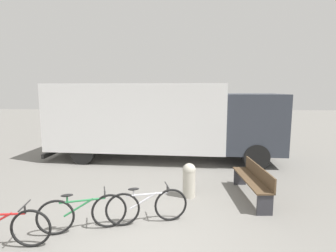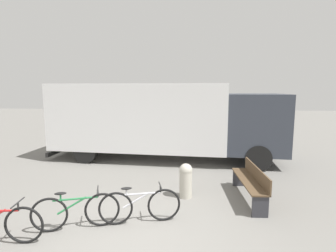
{
  "view_description": "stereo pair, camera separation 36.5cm",
  "coord_description": "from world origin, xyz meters",
  "px_view_note": "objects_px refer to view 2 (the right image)",
  "views": [
    {
      "loc": [
        0.77,
        -4.33,
        2.67
      ],
      "look_at": [
        0.38,
        3.77,
        1.53
      ],
      "focal_mm": 28.0,
      "sensor_mm": 36.0,
      "label": 1
    },
    {
      "loc": [
        1.13,
        -4.3,
        2.67
      ],
      "look_at": [
        0.38,
        3.77,
        1.53
      ],
      "focal_mm": 28.0,
      "sensor_mm": 36.0,
      "label": 2
    }
  ],
  "objects_px": {
    "bicycle_middle": "(76,211)",
    "bicycle_far": "(140,206)",
    "park_bench": "(251,181)",
    "bollard_near_bench": "(186,179)",
    "delivery_truck": "(163,118)"
  },
  "relations": [
    {
      "from": "bicycle_middle",
      "to": "bicycle_far",
      "type": "xyz_separation_m",
      "value": [
        1.17,
        0.35,
        0.0
      ]
    },
    {
      "from": "park_bench",
      "to": "bicycle_middle",
      "type": "height_order",
      "value": "park_bench"
    },
    {
      "from": "park_bench",
      "to": "bollard_near_bench",
      "type": "distance_m",
      "value": 1.58
    },
    {
      "from": "bicycle_middle",
      "to": "delivery_truck",
      "type": "bearing_deg",
      "value": 60.37
    },
    {
      "from": "bicycle_middle",
      "to": "bollard_near_bench",
      "type": "height_order",
      "value": "bollard_near_bench"
    },
    {
      "from": "delivery_truck",
      "to": "bollard_near_bench",
      "type": "bearing_deg",
      "value": -71.42
    },
    {
      "from": "bicycle_far",
      "to": "delivery_truck",
      "type": "bearing_deg",
      "value": 76.08
    },
    {
      "from": "delivery_truck",
      "to": "park_bench",
      "type": "distance_m",
      "value": 4.63
    },
    {
      "from": "delivery_truck",
      "to": "bicycle_middle",
      "type": "relative_size",
      "value": 5.57
    },
    {
      "from": "delivery_truck",
      "to": "park_bench",
      "type": "height_order",
      "value": "delivery_truck"
    },
    {
      "from": "bicycle_middle",
      "to": "bollard_near_bench",
      "type": "distance_m",
      "value": 2.67
    },
    {
      "from": "delivery_truck",
      "to": "bicycle_far",
      "type": "distance_m",
      "value": 5.19
    },
    {
      "from": "park_bench",
      "to": "bicycle_far",
      "type": "xyz_separation_m",
      "value": [
        -2.46,
        -1.36,
        -0.12
      ]
    },
    {
      "from": "bicycle_far",
      "to": "park_bench",
      "type": "bearing_deg",
      "value": 13.59
    },
    {
      "from": "delivery_truck",
      "to": "bollard_near_bench",
      "type": "xyz_separation_m",
      "value": [
        1.0,
        -3.68,
        -1.13
      ]
    }
  ]
}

